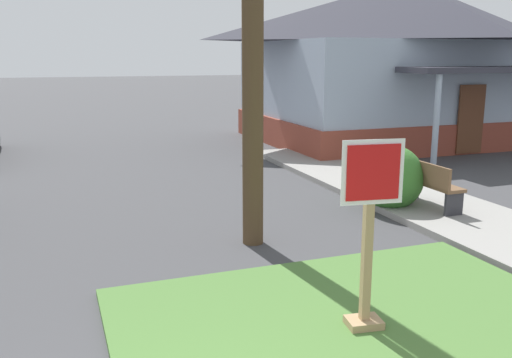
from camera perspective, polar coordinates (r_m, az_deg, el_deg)
sidewalk_strip at (r=10.57m, az=19.93°, el=-3.59°), size 2.20×15.11×0.12m
stop_sign at (r=5.77m, az=11.43°, el=-6.45°), size 0.64×0.33×1.99m
manhole_cover at (r=6.95m, az=-8.87°, el=-11.83°), size 0.70×0.70×0.02m
street_bench at (r=10.68m, az=17.35°, el=-0.34°), size 0.41×1.42×0.85m
corner_house at (r=20.08m, az=14.99°, el=11.75°), size 10.20×8.44×5.32m
shrub_by_curb at (r=10.76m, az=13.65°, el=0.14°), size 1.24×1.24×1.23m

